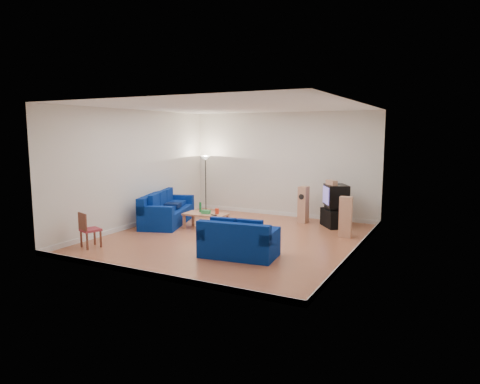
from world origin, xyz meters
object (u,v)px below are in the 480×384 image
at_px(sofa_loveseat, 238,243).
at_px(television, 336,195).
at_px(tv_stand, 333,218).
at_px(coffee_table, 206,215).
at_px(sofa_three_seat, 166,212).

height_order(sofa_loveseat, television, television).
xyz_separation_m(sofa_loveseat, tv_stand, (0.99, 3.76, -0.05)).
xyz_separation_m(coffee_table, tv_stand, (2.98, 1.83, -0.13)).
relative_size(sofa_loveseat, television, 1.79).
distance_m(sofa_three_seat, sofa_loveseat, 3.92).
bearing_deg(television, sofa_loveseat, -45.26).
relative_size(coffee_table, television, 1.30).
xyz_separation_m(sofa_loveseat, television, (1.04, 3.82, 0.58)).
distance_m(sofa_three_seat, television, 4.82).
relative_size(sofa_three_seat, sofa_loveseat, 1.47).
distance_m(coffee_table, tv_stand, 3.50).
distance_m(sofa_loveseat, tv_stand, 3.89).
distance_m(coffee_table, television, 3.61).
relative_size(sofa_three_seat, coffee_table, 2.03).
bearing_deg(coffee_table, television, 31.76).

